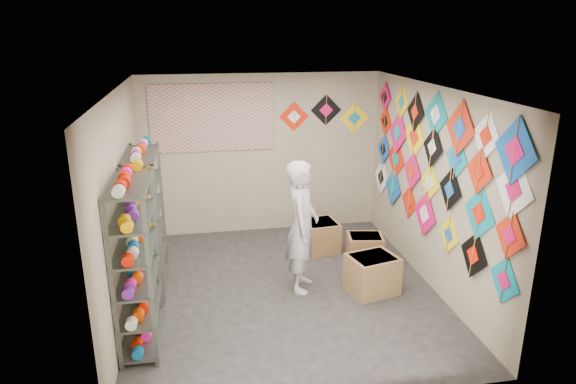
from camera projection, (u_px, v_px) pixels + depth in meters
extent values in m
plane|color=#282623|center=(285.00, 290.00, 6.97)|extent=(4.50, 4.50, 0.00)
plane|color=tan|center=(262.00, 155.00, 8.66)|extent=(4.00, 0.00, 4.00)
plane|color=tan|center=(329.00, 276.00, 4.45)|extent=(4.00, 0.00, 4.00)
plane|color=tan|center=(122.00, 205.00, 6.22)|extent=(0.00, 4.50, 4.50)
plane|color=tan|center=(431.00, 188.00, 6.89)|extent=(0.00, 4.50, 4.50)
plane|color=slate|center=(284.00, 89.00, 6.14)|extent=(4.50, 4.50, 0.00)
cube|color=#4C5147|center=(137.00, 264.00, 5.58)|extent=(0.40, 1.10, 1.90)
cube|color=#4C5147|center=(147.00, 221.00, 6.80)|extent=(0.40, 1.10, 1.90)
cylinder|color=#F11E9C|center=(131.00, 276.00, 5.10)|extent=(0.12, 0.10, 0.12)
cylinder|color=#FF4400|center=(133.00, 268.00, 5.28)|extent=(0.12, 0.10, 0.12)
cylinder|color=#FDB200|center=(135.00, 260.00, 5.46)|extent=(0.12, 0.10, 0.12)
cylinder|color=#E9E4C5|center=(137.00, 252.00, 5.64)|extent=(0.12, 0.10, 0.12)
cylinder|color=red|center=(139.00, 245.00, 5.82)|extent=(0.12, 0.10, 0.12)
cylinder|color=#671F91|center=(140.00, 239.00, 6.00)|extent=(0.12, 0.10, 0.12)
cylinder|color=#D5CA85|center=(143.00, 228.00, 6.32)|extent=(0.12, 0.10, 0.12)
cylinder|color=#0E5E8E|center=(144.00, 222.00, 6.50)|extent=(0.12, 0.10, 0.12)
cylinder|color=#F11E9C|center=(145.00, 217.00, 6.68)|extent=(0.12, 0.10, 0.12)
cylinder|color=#FF4400|center=(147.00, 212.00, 6.86)|extent=(0.12, 0.10, 0.12)
cylinder|color=#FDB200|center=(148.00, 207.00, 7.04)|extent=(0.12, 0.10, 0.12)
cylinder|color=#E9E4C5|center=(149.00, 203.00, 7.22)|extent=(0.12, 0.10, 0.12)
cube|color=#09879D|center=(504.00, 281.00, 5.30)|extent=(0.01, 0.53, 0.53)
cube|color=black|center=(474.00, 255.00, 5.84)|extent=(0.04, 0.57, 0.57)
cube|color=yellow|center=(449.00, 235.00, 6.43)|extent=(0.02, 0.50, 0.50)
cube|color=#EB0A60|center=(425.00, 214.00, 7.06)|extent=(0.02, 0.66, 0.66)
cube|color=red|center=(409.00, 202.00, 7.61)|extent=(0.01, 0.53, 0.53)
cube|color=blue|center=(393.00, 187.00, 8.17)|extent=(0.04, 0.62, 0.62)
cube|color=white|center=(381.00, 177.00, 8.71)|extent=(0.03, 0.63, 0.63)
cube|color=red|center=(510.00, 235.00, 5.13)|extent=(0.03, 0.52, 0.52)
cube|color=#09879D|center=(479.00, 214.00, 5.70)|extent=(0.03, 0.63, 0.63)
cube|color=black|center=(450.00, 190.00, 6.31)|extent=(0.02, 0.56, 0.56)
cube|color=yellow|center=(430.00, 183.00, 6.88)|extent=(0.02, 0.53, 0.53)
cube|color=#EB0A60|center=(412.00, 171.00, 7.40)|extent=(0.02, 0.57, 0.57)
cube|color=red|center=(396.00, 159.00, 8.02)|extent=(0.01, 0.67, 0.67)
cube|color=blue|center=(383.00, 149.00, 8.49)|extent=(0.03, 0.53, 0.53)
cube|color=white|center=(514.00, 189.00, 5.05)|extent=(0.04, 0.63, 0.63)
cube|color=red|center=(479.00, 171.00, 5.63)|extent=(0.01, 0.53, 0.53)
cube|color=#09879D|center=(457.00, 158.00, 6.14)|extent=(0.02, 0.53, 0.53)
cube|color=black|center=(433.00, 147.00, 6.71)|extent=(0.03, 0.55, 0.55)
cube|color=yellow|center=(414.00, 137.00, 7.29)|extent=(0.01, 0.68, 0.68)
cube|color=#EB0A60|center=(398.00, 132.00, 7.85)|extent=(0.04, 0.66, 0.66)
cube|color=red|center=(385.00, 121.00, 8.38)|extent=(0.01, 0.51, 0.51)
cube|color=blue|center=(515.00, 151.00, 4.97)|extent=(0.02, 0.70, 0.70)
cube|color=white|center=(486.00, 136.00, 5.48)|extent=(0.03, 0.55, 0.55)
cube|color=red|center=(460.00, 128.00, 5.99)|extent=(0.03, 0.68, 0.68)
cube|color=#09879D|center=(436.00, 115.00, 6.60)|extent=(0.03, 0.64, 0.64)
cube|color=black|center=(415.00, 112.00, 7.18)|extent=(0.02, 0.56, 0.56)
cube|color=yellow|center=(402.00, 102.00, 7.67)|extent=(0.03, 0.51, 0.51)
cube|color=#EB0A60|center=(385.00, 97.00, 8.30)|extent=(0.02, 0.50, 0.50)
cube|color=red|center=(294.00, 117.00, 8.55)|extent=(0.50, 0.02, 0.50)
cube|color=black|center=(326.00, 110.00, 8.61)|extent=(0.53, 0.02, 0.53)
cube|color=yellow|center=(354.00, 118.00, 8.74)|extent=(0.52, 0.02, 0.52)
cube|color=purple|center=(212.00, 118.00, 8.31)|extent=(2.00, 0.01, 1.10)
imported|color=beige|center=(302.00, 226.00, 6.77)|extent=(0.89, 0.79, 1.79)
cube|color=#A07245|center=(372.00, 274.00, 6.86)|extent=(0.72, 0.65, 0.51)
cube|color=#A07245|center=(365.00, 249.00, 7.75)|extent=(0.59, 0.51, 0.43)
cube|color=#A07245|center=(321.00, 236.00, 8.16)|extent=(0.56, 0.60, 0.48)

